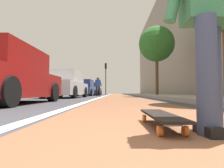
# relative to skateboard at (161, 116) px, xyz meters

# --- Properties ---
(ground_plane) EXTENTS (80.00, 80.00, 0.00)m
(ground_plane) POSITION_rel_skateboard_xyz_m (9.13, 0.03, -0.09)
(ground_plane) COLOR #38383D
(bike_lane_paint) EXTENTS (56.00, 2.17, 0.00)m
(bike_lane_paint) POSITION_rel_skateboard_xyz_m (23.13, 0.03, -0.09)
(bike_lane_paint) COLOR brown
(bike_lane_paint) RESTS_ON ground
(lane_stripe_white) EXTENTS (52.00, 0.16, 0.01)m
(lane_stripe_white) POSITION_rel_skateboard_xyz_m (19.13, 1.26, -0.09)
(lane_stripe_white) COLOR silver
(lane_stripe_white) RESTS_ON ground
(sidewalk_curb) EXTENTS (52.00, 3.20, 0.15)m
(sidewalk_curb) POSITION_rel_skateboard_xyz_m (17.13, -3.15, -0.02)
(sidewalk_curb) COLOR #9E9B93
(sidewalk_curb) RESTS_ON ground
(building_facade) EXTENTS (40.00, 1.20, 13.27)m
(building_facade) POSITION_rel_skateboard_xyz_m (21.13, -6.05, 6.54)
(building_facade) COLOR gray
(building_facade) RESTS_ON ground
(skateboard) EXTENTS (0.84, 0.21, 0.11)m
(skateboard) POSITION_rel_skateboard_xyz_m (0.00, 0.00, 0.00)
(skateboard) COLOR orange
(skateboard) RESTS_ON ground
(skater_person) EXTENTS (0.46, 0.72, 1.64)m
(skater_person) POSITION_rel_skateboard_xyz_m (-0.15, -0.35, 0.84)
(skater_person) COLOR #384260
(skater_person) RESTS_ON ground
(parked_car_near) EXTENTS (4.07, 1.91, 1.47)m
(parked_car_near) POSITION_rel_skateboard_xyz_m (3.23, 3.25, 0.60)
(parked_car_near) COLOR maroon
(parked_car_near) RESTS_ON ground
(parked_car_mid) EXTENTS (4.45, 1.98, 1.49)m
(parked_car_mid) POSITION_rel_skateboard_xyz_m (9.15, 3.20, 0.62)
(parked_car_mid) COLOR silver
(parked_car_mid) RESTS_ON ground
(parked_car_far) EXTENTS (4.06, 2.03, 1.48)m
(parked_car_far) POSITION_rel_skateboard_xyz_m (15.71, 3.29, 0.61)
(parked_car_far) COLOR navy
(parked_car_far) RESTS_ON ground
(parked_car_end) EXTENTS (4.39, 2.04, 1.49)m
(parked_car_end) POSITION_rel_skateboard_xyz_m (21.35, 3.13, 0.62)
(parked_car_end) COLOR #4C5156
(parked_car_end) RESTS_ON ground
(traffic_light) EXTENTS (0.33, 0.28, 4.52)m
(traffic_light) POSITION_rel_skateboard_xyz_m (24.85, 1.66, 3.01)
(traffic_light) COLOR #2D2D2D
(traffic_light) RESTS_ON ground
(street_tree_mid) EXTENTS (2.63, 2.63, 5.25)m
(street_tree_mid) POSITION_rel_skateboard_xyz_m (12.19, -2.75, 3.82)
(street_tree_mid) COLOR brown
(street_tree_mid) RESTS_ON ground
(pedestrian_distant) EXTENTS (0.47, 0.73, 1.67)m
(pedestrian_distant) POSITION_rel_skateboard_xyz_m (14.76, 1.86, 0.86)
(pedestrian_distant) COLOR black
(pedestrian_distant) RESTS_ON ground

